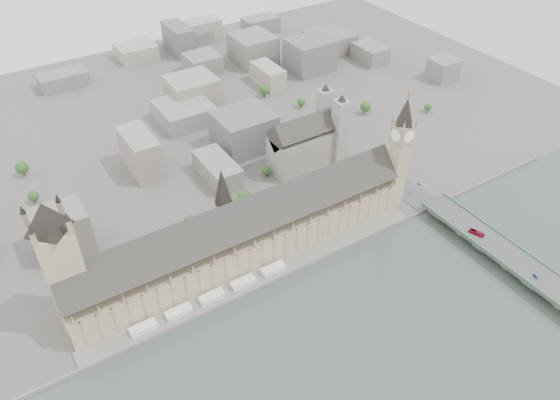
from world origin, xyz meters
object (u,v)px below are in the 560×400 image
westminster_bridge (502,255)px  car_blue (535,276)px  palace_of_westminster (242,234)px  victoria_tower (61,260)px  westminster_abbey (308,141)px  red_bus_north (477,233)px  car_approach (419,184)px  elizabeth_tower (401,146)px

westminster_bridge → car_blue: (-3.87, -30.63, 5.87)m
palace_of_westminster → victoria_tower: size_ratio=2.65×
westminster_abbey → car_blue: size_ratio=15.51×
victoria_tower → red_bus_north: (279.84, -90.85, -43.32)m
westminster_bridge → red_bus_north: 24.00m
westminster_bridge → victoria_tower: bearing=158.2°
victoria_tower → car_blue: victoria_tower is taller
westminster_abbey → car_approach: size_ratio=15.61×
palace_of_westminster → westminster_bridge: (162.00, -107.20, -17.58)m
westminster_bridge → car_approach: (3.73, 92.86, 5.76)m
westminster_bridge → car_approach: size_ratio=74.62×
car_blue → victoria_tower: bearing=169.1°
westminster_bridge → westminster_abbey: 190.56m
westminster_abbey → car_blue: westminster_abbey is taller
elizabeth_tower → westminster_bridge: 111.81m
westminster_abbey → red_bus_north: 167.12m
elizabeth_tower → car_blue: size_ratio=24.52×
elizabeth_tower → car_blue: 136.13m
red_bus_north → car_blue: 53.29m
victoria_tower → red_bus_north: 297.39m
elizabeth_tower → red_bus_north: 88.52m
car_blue → car_approach: car_blue is taller
westminster_bridge → westminster_abbey: (-51.08, 182.50, 19.96)m
red_bus_north → car_approach: red_bus_north is taller
palace_of_westminster → westminster_abbey: (110.92, 75.30, 2.38)m
elizabeth_tower → victoria_tower: size_ratio=1.07×
westminster_abbey → red_bus_north: bearing=-73.6°
car_approach → palace_of_westminster: bearing=164.0°
car_blue → car_approach: (7.60, 123.49, -0.11)m
westminster_abbey → car_approach: westminster_abbey is taller
elizabeth_tower → westminster_abbey: size_ratio=1.58×
palace_of_westminster → victoria_tower: victoria_tower is taller
westminster_abbey → red_bus_north: (46.91, -159.85, -13.20)m
car_approach → westminster_bridge: bearing=-103.4°
red_bus_north → westminster_bridge: bearing=-100.7°
palace_of_westminster → westminster_abbey: westminster_abbey is taller
westminster_abbey → car_blue: 218.75m
victoria_tower → elizabeth_tower: bearing=-4.0°
elizabeth_tower → car_blue: elizabeth_tower is taller
car_approach → westminster_abbey: bearing=110.4°
palace_of_westminster → westminster_abbey: 134.09m
westminster_bridge → red_bus_north: red_bus_north is taller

